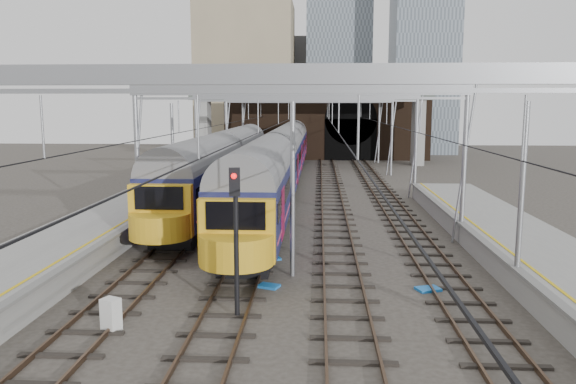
# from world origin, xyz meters

# --- Properties ---
(ground) EXTENTS (160.00, 160.00, 0.00)m
(ground) POSITION_xyz_m (0.00, 0.00, 0.00)
(ground) COLOR #38332D
(ground) RESTS_ON ground
(platform_left) EXTENTS (4.32, 55.00, 1.12)m
(platform_left) POSITION_xyz_m (-10.18, 2.50, 0.55)
(platform_left) COLOR gray
(platform_left) RESTS_ON ground
(tracks) EXTENTS (14.40, 80.00, 0.22)m
(tracks) POSITION_xyz_m (0.00, 15.00, 0.02)
(tracks) COLOR #4C3828
(tracks) RESTS_ON ground
(overhead_line) EXTENTS (16.80, 80.00, 8.00)m
(overhead_line) POSITION_xyz_m (0.00, 21.49, 6.57)
(overhead_line) COLOR gray
(overhead_line) RESTS_ON ground
(retaining_wall) EXTENTS (28.00, 2.75, 9.00)m
(retaining_wall) POSITION_xyz_m (1.40, 51.93, 4.33)
(retaining_wall) COLOR black
(retaining_wall) RESTS_ON ground
(overbridge) EXTENTS (28.00, 3.00, 9.25)m
(overbridge) POSITION_xyz_m (0.00, 46.00, 7.27)
(overbridge) COLOR gray
(overbridge) RESTS_ON ground
(city_skyline) EXTENTS (37.50, 27.50, 60.00)m
(city_skyline) POSITION_xyz_m (2.73, 70.48, 17.09)
(city_skyline) COLOR tan
(city_skyline) RESTS_ON ground
(train_main) EXTENTS (2.99, 68.97, 5.07)m
(train_main) POSITION_xyz_m (-2.00, 34.58, 2.60)
(train_main) COLOR black
(train_main) RESTS_ON ground
(train_second) EXTENTS (2.93, 33.92, 5.00)m
(train_second) POSITION_xyz_m (-6.00, 21.04, 2.57)
(train_second) COLOR black
(train_second) RESTS_ON ground
(signal_near_left) EXTENTS (0.37, 0.47, 4.97)m
(signal_near_left) POSITION_xyz_m (-2.13, 1.97, 3.12)
(signal_near_left) COLOR black
(signal_near_left) RESTS_ON ground
(signal_near_centre) EXTENTS (0.37, 0.47, 4.93)m
(signal_near_centre) POSITION_xyz_m (-1.59, -2.66, 3.11)
(signal_near_centre) COLOR black
(signal_near_centre) RESTS_ON ground
(relay_cabinet) EXTENTS (0.65, 0.60, 1.03)m
(relay_cabinet) POSITION_xyz_m (-5.28, -3.93, 0.51)
(relay_cabinet) COLOR silver
(relay_cabinet) RESTS_ON ground
(equip_cover_a) EXTENTS (0.92, 0.79, 0.09)m
(equip_cover_a) POSITION_xyz_m (-0.83, 0.50, 0.05)
(equip_cover_a) COLOR blue
(equip_cover_a) RESTS_ON ground
(equip_cover_b) EXTENTS (0.88, 0.75, 0.09)m
(equip_cover_b) POSITION_xyz_m (-1.03, 4.37, 0.04)
(equip_cover_b) COLOR blue
(equip_cover_b) RESTS_ON ground
(equip_cover_c) EXTENTS (1.01, 0.87, 0.10)m
(equip_cover_c) POSITION_xyz_m (5.16, 0.46, 0.05)
(equip_cover_c) COLOR blue
(equip_cover_c) RESTS_ON ground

